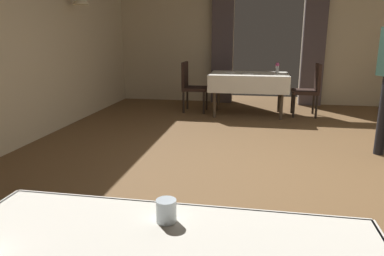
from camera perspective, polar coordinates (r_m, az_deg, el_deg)
ground at (r=3.92m, az=12.15°, el=-6.87°), size 10.08×10.08×0.00m
wall_back at (r=7.84m, az=11.92°, el=14.96°), size 6.40×0.27×3.00m
dining_table_mid at (r=6.57m, az=8.99°, el=7.68°), size 1.38×0.92×0.75m
chair_mid_right at (r=6.73m, az=18.19°, el=6.14°), size 0.44×0.44×0.93m
chair_mid_left at (r=6.81m, az=-0.16°, el=6.94°), size 0.44×0.44×0.93m
glass_near_b at (r=1.32m, az=-4.10°, el=-12.95°), size 0.07×0.07×0.08m
flower_vase_mid at (r=6.73m, az=13.37°, el=9.34°), size 0.07×0.07×0.19m
plate_mid_b at (r=6.46m, az=13.74°, el=8.29°), size 0.20×0.20×0.01m
plate_mid_c at (r=6.50m, az=8.75°, el=8.56°), size 0.21×0.21×0.01m
plate_mid_d at (r=6.68m, az=6.00°, el=8.80°), size 0.20×0.20×0.01m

